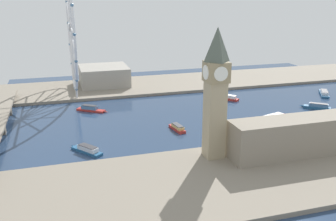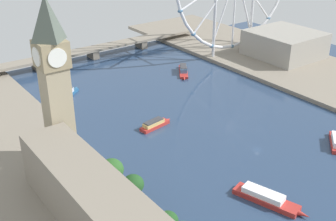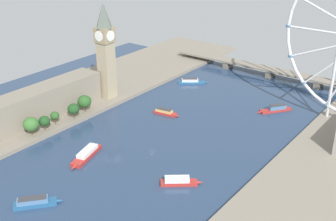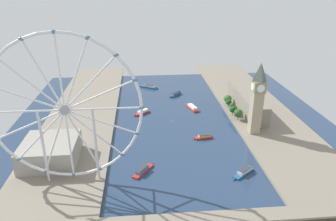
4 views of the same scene
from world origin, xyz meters
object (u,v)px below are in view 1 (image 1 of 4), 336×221
at_px(ferris_wheel, 71,28).
at_px(tour_boat_3, 177,128).
at_px(tour_boat_1, 317,106).
at_px(tour_boat_0, 87,150).
at_px(clock_tower, 216,92).
at_px(tour_boat_2, 91,109).
at_px(riverside_hall, 104,75).
at_px(tour_boat_4, 324,93).
at_px(parliament_block, 310,134).
at_px(tour_boat_5, 228,98).
at_px(tour_boat_6, 275,118).

relative_size(ferris_wheel, tour_boat_3, 5.63).
bearing_deg(tour_boat_1, tour_boat_0, 50.70).
bearing_deg(clock_tower, tour_boat_2, 27.07).
distance_m(clock_tower, tour_boat_2, 156.67).
distance_m(riverside_hall, tour_boat_4, 249.71).
xyz_separation_m(ferris_wheel, tour_boat_3, (-135.25, -72.91, -69.64)).
bearing_deg(parliament_block, tour_boat_5, -2.84).
xyz_separation_m(tour_boat_0, tour_boat_4, (82.87, -262.64, -0.05)).
relative_size(tour_boat_0, tour_boat_2, 0.93).
xyz_separation_m(ferris_wheel, tour_boat_1, (-118.34, -220.25, -69.31)).
bearing_deg(tour_boat_4, parliament_block, 170.56).
height_order(tour_boat_3, tour_boat_5, tour_boat_5).
xyz_separation_m(parliament_block, tour_boat_1, (90.54, -75.97, -13.31)).
distance_m(tour_boat_2, tour_boat_5, 141.49).
bearing_deg(tour_boat_4, tour_boat_6, 153.13).
relative_size(tour_boat_1, tour_boat_4, 0.73).
relative_size(tour_boat_4, tour_boat_5, 1.42).
bearing_deg(riverside_hall, ferris_wheel, 129.52).
height_order(tour_boat_1, tour_boat_3, tour_boat_1).
xyz_separation_m(tour_boat_2, tour_boat_5, (-1.01, -141.48, 0.01)).
distance_m(ferris_wheel, tour_boat_1, 259.46).
bearing_deg(parliament_block, tour_boat_1, -40.00).
bearing_deg(tour_boat_3, tour_boat_2, 32.07).
bearing_deg(parliament_block, riverside_hall, 24.71).
bearing_deg(tour_boat_4, tour_boat_2, 118.90).
bearing_deg(riverside_hall, tour_boat_2, 164.84).
relative_size(tour_boat_1, tour_boat_6, 0.69).
height_order(riverside_hall, tour_boat_4, riverside_hall).
xyz_separation_m(riverside_hall, tour_boat_0, (-188.63, 36.73, -11.51)).
relative_size(riverside_hall, tour_boat_4, 1.63).
xyz_separation_m(tour_boat_0, tour_boat_1, (41.49, -222.05, 0.22)).
bearing_deg(tour_boat_3, ferris_wheel, 19.24).
xyz_separation_m(parliament_block, tour_boat_3, (73.63, 71.37, -13.64)).
bearing_deg(tour_boat_0, riverside_hall, -48.04).
relative_size(parliament_block, tour_boat_4, 3.43).
bearing_deg(tour_boat_5, tour_boat_6, 150.57).
bearing_deg(tour_boat_2, ferris_wheel, 134.69).
height_order(parliament_block, tour_boat_3, parliament_block).
height_order(clock_tower, tour_boat_2, clock_tower).
xyz_separation_m(tour_boat_1, tour_boat_5, (54.06, 68.79, -0.16)).
distance_m(parliament_block, tour_boat_6, 76.65).
xyz_separation_m(riverside_hall, tour_boat_6, (-164.66, -128.31, -11.52)).
bearing_deg(tour_boat_4, tour_boat_3, 139.26).
distance_m(clock_tower, tour_boat_3, 76.60).
height_order(clock_tower, riverside_hall, clock_tower).
height_order(clock_tower, ferris_wheel, ferris_wheel).
bearing_deg(tour_boat_2, tour_boat_6, 10.38).
bearing_deg(tour_boat_0, tour_boat_3, -108.81).
bearing_deg(tour_boat_4, tour_boat_1, 167.58).
height_order(ferris_wheel, tour_boat_6, ferris_wheel).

